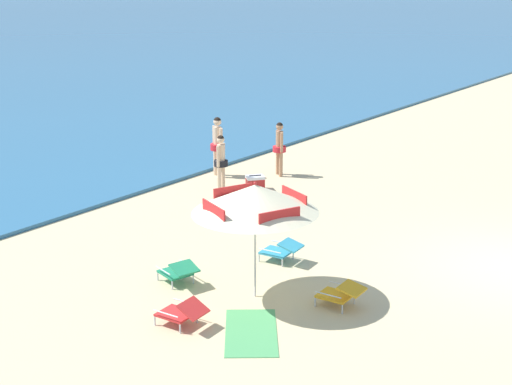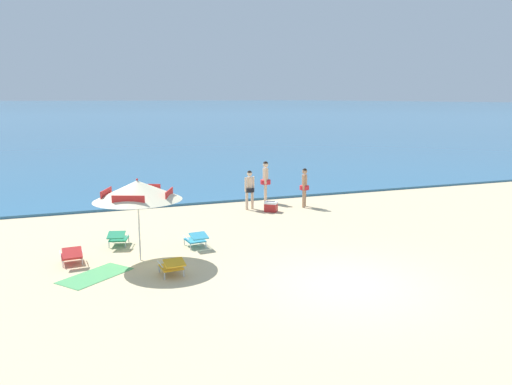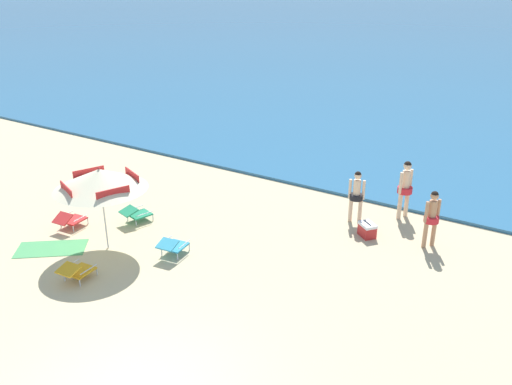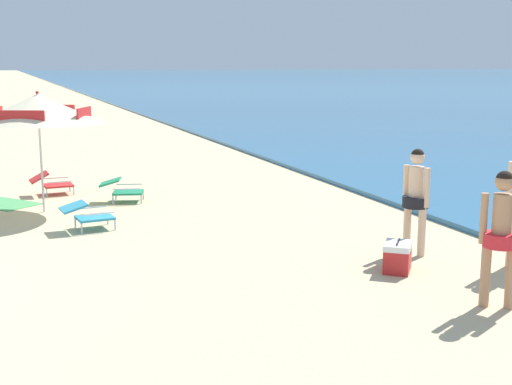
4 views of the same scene
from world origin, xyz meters
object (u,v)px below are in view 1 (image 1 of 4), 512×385
object	(u,v)px
lounge_chair_beside_umbrella	(182,312)
person_standing_near_shore	(221,159)
lounge_chair_facing_sea	(281,250)
lounge_chair_spare_folded	(341,293)
beach_umbrella_striped_main	(255,199)
person_wading_in	(279,145)
person_standing_beside	(218,142)
cooler_box	(255,183)
lounge_chair_under_umbrella	(178,271)
beach_towel	(251,332)

from	to	relation	value
lounge_chair_beside_umbrella	person_standing_near_shore	xyz separation A→B (m)	(6.77, 4.76, 0.65)
lounge_chair_facing_sea	lounge_chair_spare_folded	xyz separation A→B (m)	(-1.14, -2.18, 0.00)
beach_umbrella_striped_main	person_standing_near_shore	bearing A→B (deg)	45.21
lounge_chair_beside_umbrella	person_wading_in	size ratio (longest dim) A/B	0.58
person_standing_beside	cooler_box	bearing A→B (deg)	-104.15
beach_umbrella_striped_main	lounge_chair_under_umbrella	size ratio (longest dim) A/B	3.47
lounge_chair_facing_sea	beach_towel	world-z (taller)	lounge_chair_facing_sea
person_wading_in	cooler_box	distance (m)	1.80
beach_umbrella_striped_main	cooler_box	distance (m)	7.33
lounge_chair_under_umbrella	person_wading_in	distance (m)	8.34
lounge_chair_spare_folded	cooler_box	size ratio (longest dim) A/B	1.47
lounge_chair_facing_sea	person_standing_near_shore	xyz separation A→B (m)	(3.25, 4.39, 0.64)
person_wading_in	beach_towel	world-z (taller)	person_wading_in
person_standing_near_shore	person_wading_in	world-z (taller)	person_wading_in
lounge_chair_facing_sea	lounge_chair_under_umbrella	bearing A→B (deg)	156.79
lounge_chair_beside_umbrella	cooler_box	size ratio (longest dim) A/B	1.53
lounge_chair_spare_folded	beach_towel	size ratio (longest dim) A/B	0.49
lounge_chair_beside_umbrella	lounge_chair_facing_sea	bearing A→B (deg)	5.90
person_standing_beside	beach_towel	world-z (taller)	person_standing_beside
lounge_chair_under_umbrella	cooler_box	world-z (taller)	lounge_chair_under_umbrella
beach_umbrella_striped_main	beach_towel	size ratio (longest dim) A/B	1.87
lounge_chair_spare_folded	person_standing_near_shore	bearing A→B (deg)	56.32
person_standing_beside	lounge_chair_beside_umbrella	bearing A→B (deg)	-143.60
beach_umbrella_striped_main	person_standing_near_shore	size ratio (longest dim) A/B	2.12
cooler_box	beach_towel	bearing A→B (deg)	-142.96
lounge_chair_under_umbrella	lounge_chair_beside_umbrella	distance (m)	1.86
lounge_chair_facing_sea	beach_umbrella_striped_main	bearing A→B (deg)	-160.14
person_wading_in	cooler_box	bearing A→B (deg)	-168.38
lounge_chair_beside_umbrella	person_standing_beside	xyz separation A→B (m)	(7.86, 5.80, 0.76)
lounge_chair_spare_folded	cooler_box	bearing A→B (deg)	49.43
lounge_chair_spare_folded	person_standing_beside	xyz separation A→B (m)	(5.48, 7.62, 0.75)
lounge_chair_beside_umbrella	cooler_box	xyz separation A→B (m)	(7.43, 4.07, -0.07)
cooler_box	beach_towel	world-z (taller)	cooler_box
person_wading_in	beach_towel	distance (m)	10.18
person_standing_beside	person_wading_in	bearing A→B (deg)	-49.94
person_standing_beside	cooler_box	distance (m)	1.97
beach_towel	person_standing_beside	bearing A→B (deg)	43.41
lounge_chair_under_umbrella	person_standing_beside	xyz separation A→B (m)	(6.55, 4.49, 0.76)
person_standing_near_shore	beach_towel	world-z (taller)	person_standing_near_shore
person_standing_near_shore	lounge_chair_facing_sea	bearing A→B (deg)	-126.45
beach_umbrella_striped_main	person_wading_in	distance (m)	8.69
person_wading_in	lounge_chair_under_umbrella	bearing A→B (deg)	-158.20
lounge_chair_spare_folded	person_wading_in	distance (m)	9.13
lounge_chair_spare_folded	person_standing_near_shore	world-z (taller)	person_standing_near_shore
lounge_chair_spare_folded	cooler_box	world-z (taller)	lounge_chair_spare_folded
lounge_chair_facing_sea	lounge_chair_spare_folded	world-z (taller)	lounge_chair_facing_sea
person_standing_beside	beach_towel	xyz separation A→B (m)	(-7.32, -6.92, -1.03)
person_standing_near_shore	cooler_box	world-z (taller)	person_standing_near_shore
beach_umbrella_striped_main	lounge_chair_beside_umbrella	distance (m)	2.48
lounge_chair_under_umbrella	person_standing_near_shore	world-z (taller)	person_standing_near_shore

